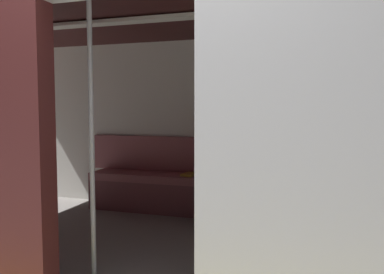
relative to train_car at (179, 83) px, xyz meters
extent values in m
cube|color=silver|center=(-1.05, 1.28, -0.44)|extent=(0.98, 0.12, 2.13)
cube|color=black|center=(-1.05, 1.29, -0.18)|extent=(0.54, 0.02, 0.55)
cube|color=#351515|center=(-0.06, -0.08, 0.69)|extent=(6.40, 2.84, 0.12)
cube|color=gray|center=(-0.06, -0.08, -1.50)|extent=(6.08, 2.68, 0.01)
cube|color=silver|center=(-0.06, -1.42, -0.44)|extent=(6.08, 0.10, 2.13)
cube|color=#935156|center=(-0.06, -1.36, -0.81)|extent=(3.52, 0.06, 0.45)
cube|color=white|center=(-0.06, -0.08, 0.60)|extent=(4.48, 0.16, 0.03)
cube|color=#935156|center=(-0.06, -1.14, -1.08)|extent=(3.22, 0.44, 0.09)
cube|color=brown|center=(-0.06, -0.94, -1.31)|extent=(3.22, 0.04, 0.38)
cube|color=pink|center=(-0.16, -1.12, -0.79)|extent=(0.40, 0.26, 0.50)
sphere|color=#8C664C|center=(-0.16, -1.12, -0.44)|extent=(0.21, 0.21, 0.21)
sphere|color=#997F59|center=(-0.16, -1.13, -0.40)|extent=(0.19, 0.19, 0.19)
cylinder|color=pink|center=(-0.39, -1.06, -0.76)|extent=(0.08, 0.08, 0.44)
cylinder|color=pink|center=(0.08, -1.11, -0.76)|extent=(0.08, 0.08, 0.44)
cylinder|color=#2D2D38|center=(-0.22, -0.91, -0.99)|extent=(0.18, 0.41, 0.14)
cylinder|color=#2D2D38|center=(-0.04, -0.93, -0.99)|extent=(0.18, 0.41, 0.14)
cylinder|color=#2D2D38|center=(-0.20, -0.71, -1.25)|extent=(0.10, 0.10, 0.43)
cylinder|color=#2D2D38|center=(-0.02, -0.73, -1.25)|extent=(0.10, 0.10, 0.43)
cube|color=black|center=(-0.20, -0.66, -1.47)|extent=(0.12, 0.23, 0.06)
cube|color=black|center=(-0.02, -0.68, -1.47)|extent=(0.12, 0.23, 0.06)
cube|color=#262D4C|center=(-0.64, -1.16, -0.95)|extent=(0.26, 0.14, 0.17)
cube|color=#1A2035|center=(-0.64, -1.08, -0.96)|extent=(0.02, 0.01, 0.14)
cube|color=gold|center=(0.26, -1.12, -1.02)|extent=(0.18, 0.24, 0.03)
cylinder|color=silver|center=(0.37, 0.86, -0.45)|extent=(0.04, 0.04, 2.11)
camera|label=1|loc=(-1.15, 3.27, -0.23)|focal=36.06mm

